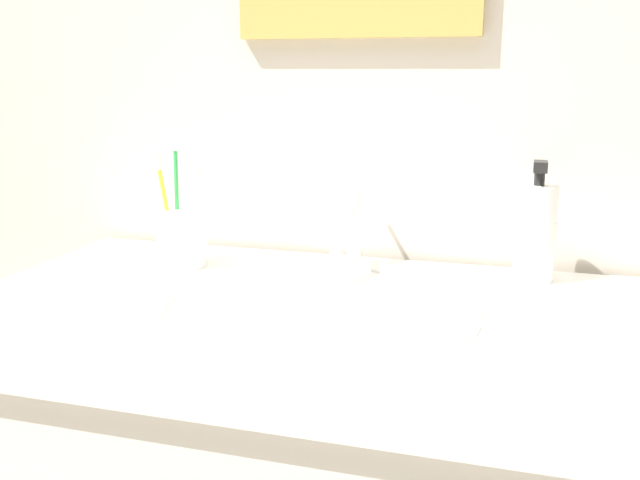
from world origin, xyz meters
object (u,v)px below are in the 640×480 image
toothbrush_cup (182,239)px  soap_dispenser (535,232)px  faucet (351,226)px  toothbrush_yellow (165,201)px  toothbrush_white (197,198)px  toothbrush_green (176,190)px

toothbrush_cup → soap_dispenser: size_ratio=0.48×
faucet → soap_dispenser: bearing=2.0°
toothbrush_yellow → soap_dispenser: soap_dispenser is taller
soap_dispenser → toothbrush_white: bearing=-176.6°
faucet → toothbrush_green: 0.30m
faucet → toothbrush_white: toothbrush_white is taller
faucet → soap_dispenser: (0.29, 0.01, 0.01)m
toothbrush_yellow → toothbrush_white: (0.05, 0.02, 0.00)m
toothbrush_cup → toothbrush_white: toothbrush_white is taller
faucet → toothbrush_yellow: toothbrush_yellow is taller
faucet → toothbrush_green: toothbrush_green is taller
toothbrush_cup → soap_dispenser: bearing=7.2°
toothbrush_green → toothbrush_white: size_ratio=1.12×
faucet → toothbrush_white: 0.27m
toothbrush_green → faucet: bearing=6.3°
soap_dispenser → toothbrush_yellow: bearing=-174.6°
toothbrush_white → toothbrush_cup: bearing=-105.8°
toothbrush_yellow → soap_dispenser: 0.60m
faucet → toothbrush_green: bearing=-173.7°
faucet → toothbrush_white: size_ratio=0.91×
toothbrush_green → soap_dispenser: (0.58, 0.04, -0.04)m
toothbrush_cup → toothbrush_white: size_ratio=0.49×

